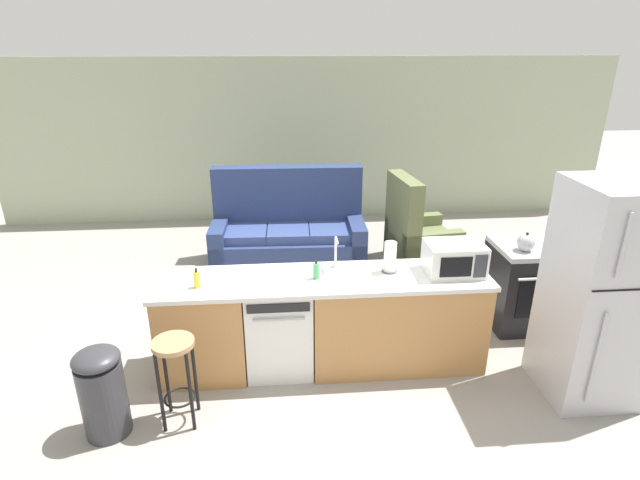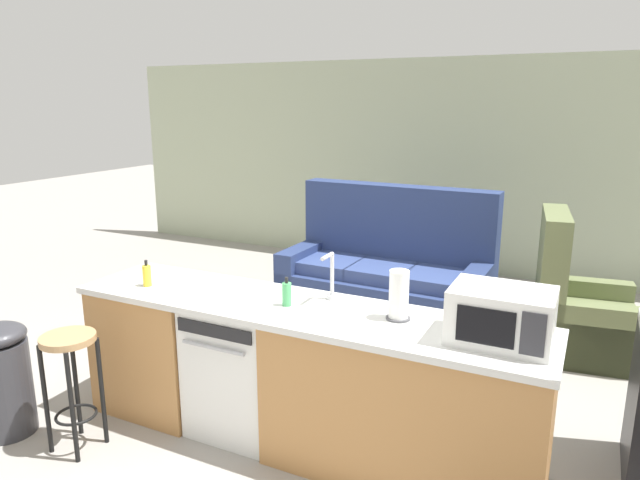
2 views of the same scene
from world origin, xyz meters
TOP-DOWN VIEW (x-y plane):
  - ground_plane at (0.00, 0.00)m, footprint 24.00×24.00m
  - wall_back at (0.30, 4.20)m, footprint 10.00×0.06m
  - kitchen_counter at (0.24, 0.00)m, footprint 2.94×0.66m
  - dishwasher at (-0.25, -0.00)m, footprint 0.58×0.61m
  - microwave at (1.31, -0.00)m, footprint 0.50×0.37m
  - sink_faucet at (0.28, 0.19)m, footprint 0.07×0.18m
  - paper_towel_roll at (0.75, 0.07)m, footprint 0.14×0.14m
  - soap_bottle at (0.09, -0.02)m, footprint 0.06×0.06m
  - dish_soap_bottle at (-0.92, -0.10)m, footprint 0.06×0.06m
  - bar_stool at (-1.04, -0.66)m, footprint 0.32×0.32m
  - trash_bin at (-1.59, -0.73)m, footprint 0.35×0.35m
  - couch at (-0.11, 2.38)m, footprint 2.03×0.96m
  - armchair at (1.60, 2.20)m, footprint 0.90×0.94m

SIDE VIEW (x-z plane):
  - ground_plane at x=0.00m, z-range 0.00..0.00m
  - armchair at x=1.60m, z-range -0.25..0.95m
  - trash_bin at x=-1.59m, z-range 0.01..0.75m
  - couch at x=-0.11m, z-range -0.24..1.03m
  - kitchen_counter at x=0.24m, z-range -0.03..0.87m
  - dishwasher at x=-0.25m, z-range 0.00..0.84m
  - bar_stool at x=-1.04m, z-range 0.17..0.91m
  - soap_bottle at x=0.09m, z-range 0.88..1.06m
  - dish_soap_bottle at x=-0.92m, z-range 0.88..1.06m
  - sink_faucet at x=0.28m, z-range 0.88..1.18m
  - paper_towel_roll at x=0.75m, z-range 0.90..1.18m
  - microwave at x=1.31m, z-range 0.90..1.18m
  - wall_back at x=0.30m, z-range 0.00..2.60m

